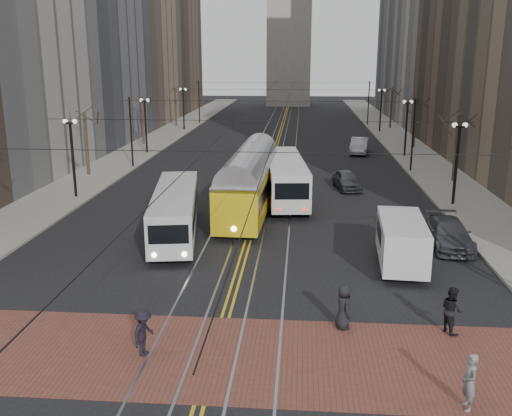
% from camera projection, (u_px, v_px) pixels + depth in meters
% --- Properties ---
extents(ground, '(260.00, 260.00, 0.00)m').
position_uv_depth(ground, '(228.00, 308.00, 24.02)').
color(ground, black).
rests_on(ground, ground).
extents(sidewalk_left, '(5.00, 140.00, 0.15)m').
position_uv_depth(sidewalk_left, '(152.00, 143.00, 68.48)').
color(sidewalk_left, gray).
rests_on(sidewalk_left, ground).
extents(sidewalk_right, '(5.00, 140.00, 0.15)m').
position_uv_depth(sidewalk_right, '(405.00, 146.00, 66.17)').
color(sidewalk_right, gray).
rests_on(sidewalk_right, ground).
extents(crosswalk_band, '(25.00, 6.00, 0.01)m').
position_uv_depth(crosswalk_band, '(214.00, 356.00, 20.16)').
color(crosswalk_band, brown).
rests_on(crosswalk_band, ground).
extents(streetcar_rails, '(4.80, 130.00, 0.02)m').
position_uv_depth(streetcar_rails, '(276.00, 145.00, 67.34)').
color(streetcar_rails, gray).
rests_on(streetcar_rails, ground).
extents(centre_lines, '(0.42, 130.00, 0.01)m').
position_uv_depth(centre_lines, '(276.00, 145.00, 67.34)').
color(centre_lines, gold).
rests_on(centre_lines, ground).
extents(building_left_far, '(16.00, 20.00, 40.00)m').
position_uv_depth(building_left_far, '(148.00, 0.00, 103.60)').
color(building_left_far, brown).
rests_on(building_left_far, ground).
extents(lamp_posts, '(27.60, 57.20, 5.60)m').
position_uv_depth(lamp_posts, '(268.00, 142.00, 50.97)').
color(lamp_posts, black).
rests_on(lamp_posts, ground).
extents(street_trees, '(31.68, 53.28, 5.60)m').
position_uv_depth(street_trees, '(272.00, 132.00, 57.23)').
color(street_trees, '#382D23').
rests_on(street_trees, ground).
extents(trolley_wires, '(25.96, 120.00, 6.60)m').
position_uv_depth(trolley_wires, '(272.00, 123.00, 56.58)').
color(trolley_wires, black).
rests_on(trolley_wires, ground).
extents(transit_bus, '(3.99, 11.28, 2.76)m').
position_uv_depth(transit_bus, '(176.00, 213.00, 33.19)').
color(transit_bus, silver).
rests_on(transit_bus, ground).
extents(streetcar, '(3.15, 14.49, 3.40)m').
position_uv_depth(streetcar, '(250.00, 186.00, 38.58)').
color(streetcar, yellow).
rests_on(streetcar, ground).
extents(rear_bus, '(3.74, 11.86, 3.04)m').
position_uv_depth(rear_bus, '(285.00, 180.00, 41.51)').
color(rear_bus, white).
rests_on(rear_bus, ground).
extents(cargo_van, '(2.48, 5.66, 2.45)m').
position_uv_depth(cargo_van, '(401.00, 244.00, 28.27)').
color(cargo_van, white).
rests_on(cargo_van, ground).
extents(sedan_grey, '(2.42, 4.53, 1.47)m').
position_uv_depth(sedan_grey, '(347.00, 180.00, 45.17)').
color(sedan_grey, '#3C3E43').
rests_on(sedan_grey, ground).
extents(sedan_silver, '(2.54, 5.32, 1.68)m').
position_uv_depth(sedan_silver, '(359.00, 146.00, 61.51)').
color(sedan_silver, '#A0A2A8').
rests_on(sedan_silver, ground).
extents(sedan_parked, '(2.24, 5.25, 1.51)m').
position_uv_depth(sedan_parked, '(449.00, 233.00, 31.52)').
color(sedan_parked, '#43464C').
rests_on(sedan_parked, ground).
extents(pedestrian_a, '(0.84, 1.02, 1.79)m').
position_uv_depth(pedestrian_a, '(343.00, 307.00, 21.98)').
color(pedestrian_a, black).
rests_on(pedestrian_a, crosswalk_band).
extents(pedestrian_b, '(0.49, 0.69, 1.80)m').
position_uv_depth(pedestrian_b, '(469.00, 382.00, 16.90)').
color(pedestrian_b, gray).
rests_on(pedestrian_b, crosswalk_band).
extents(pedestrian_c, '(1.00, 1.10, 1.84)m').
position_uv_depth(pedestrian_c, '(451.00, 310.00, 21.66)').
color(pedestrian_c, black).
rests_on(pedestrian_c, crosswalk_band).
extents(pedestrian_d, '(0.90, 1.23, 1.70)m').
position_uv_depth(pedestrian_d, '(144.00, 333.00, 20.00)').
color(pedestrian_d, black).
rests_on(pedestrian_d, crosswalk_band).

